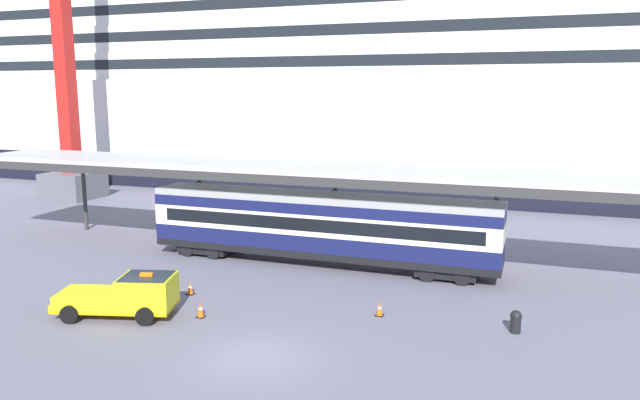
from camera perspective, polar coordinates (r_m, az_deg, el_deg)
name	(u,v)px	position (r m, az deg, el deg)	size (l,w,h in m)	color
ground_plane	(255,357)	(23.80, -6.07, -14.43)	(400.00, 400.00, 0.00)	slate
cruise_ship	(385,86)	(66.49, 6.07, 10.58)	(138.96, 24.67, 32.70)	black
platform_canopy	(323,171)	(34.55, 0.25, 2.74)	(47.21, 5.11, 5.63)	#BABABA
train_carriage	(320,226)	(34.72, 0.02, -2.40)	(20.16, 2.81, 4.11)	black
service_truck	(127,295)	(28.54, -17.60, -8.46)	(5.55, 3.37, 2.02)	yellow
traffic_cone_near	(190,288)	(30.90, -12.05, -8.06)	(0.36, 0.36, 0.65)	black
traffic_cone_mid	(380,309)	(27.64, 5.59, -10.11)	(0.36, 0.36, 0.64)	black
traffic_cone_far	(200,310)	(27.84, -11.13, -10.05)	(0.36, 0.36, 0.70)	black
quay_bollard	(516,321)	(26.91, 17.85, -10.70)	(0.48, 0.48, 0.96)	black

